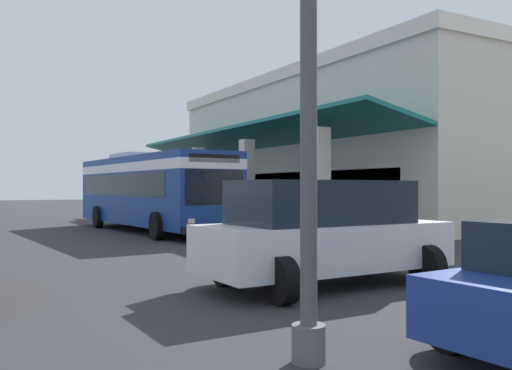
% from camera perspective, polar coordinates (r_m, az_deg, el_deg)
% --- Properties ---
extents(ground, '(120.00, 120.00, 0.00)m').
position_cam_1_polar(ground, '(30.33, 1.50, -3.75)').
color(ground, '#2D2D30').
extents(curb_strip, '(27.14, 0.50, 0.12)m').
position_cam_1_polar(curb_strip, '(26.85, -5.08, -4.07)').
color(curb_strip, '#9E998E').
rests_on(curb_strip, ground).
extents(plaza_building, '(22.92, 15.56, 7.91)m').
position_cam_1_polar(plaza_building, '(32.01, 10.91, 3.52)').
color(plaza_building, beige).
rests_on(plaza_building, ground).
extents(transit_bus, '(11.37, 3.42, 3.34)m').
position_cam_1_polar(transit_bus, '(23.15, -11.07, -0.24)').
color(transit_bus, navy).
rests_on(transit_bus, ground).
extents(parked_suv_white, '(2.81, 4.86, 1.97)m').
position_cam_1_polar(parked_suv_white, '(10.23, 7.20, -4.88)').
color(parked_suv_white, silver).
rests_on(parked_suv_white, ground).
extents(pedestrian, '(0.50, 0.51, 1.63)m').
position_cam_1_polar(pedestrian, '(16.28, 3.37, -3.56)').
color(pedestrian, navy).
rests_on(pedestrian, ground).
extents(potted_palm, '(1.62, 1.78, 3.11)m').
position_cam_1_polar(potted_palm, '(33.32, -7.81, -2.01)').
color(potted_palm, '#4C4742').
rests_on(potted_palm, ground).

